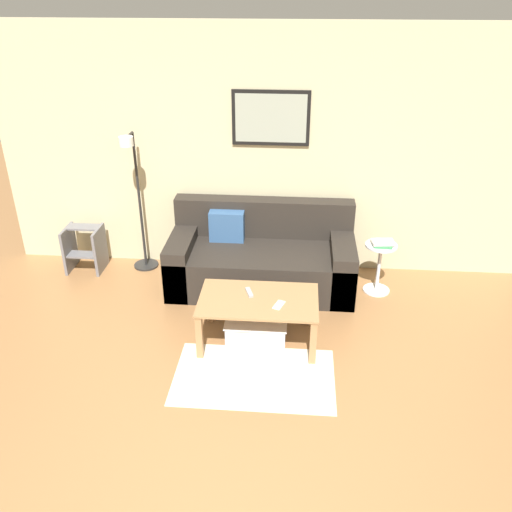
# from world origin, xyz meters

# --- Properties ---
(wall_back) EXTENTS (5.60, 0.09, 2.55)m
(wall_back) POSITION_xyz_m (0.00, 3.45, 1.28)
(wall_back) COLOR #C6BC93
(wall_back) RESTS_ON ground_plane
(area_rug) EXTENTS (1.31, 0.79, 0.01)m
(area_rug) POSITION_xyz_m (0.05, 1.48, 0.00)
(area_rug) COLOR beige
(area_rug) RESTS_ON ground_plane
(couch) EXTENTS (1.88, 0.88, 0.84)m
(couch) POSITION_xyz_m (0.00, 2.99, 0.29)
(couch) COLOR #28231E
(couch) RESTS_ON ground_plane
(coffee_table) EXTENTS (1.03, 0.62, 0.43)m
(coffee_table) POSITION_xyz_m (0.05, 1.98, 0.36)
(coffee_table) COLOR #997047
(coffee_table) RESTS_ON ground_plane
(storage_bin) EXTENTS (0.55, 0.36, 0.22)m
(storage_bin) POSITION_xyz_m (0.03, 2.00, 0.11)
(storage_bin) COLOR #B2B2B7
(storage_bin) RESTS_ON ground_plane
(floor_lamp) EXTENTS (0.27, 0.43, 1.53)m
(floor_lamp) POSITION_xyz_m (-1.32, 3.18, 0.83)
(floor_lamp) COLOR black
(floor_lamp) RESTS_ON ground_plane
(side_table) EXTENTS (0.32, 0.32, 0.53)m
(side_table) POSITION_xyz_m (1.20, 2.94, 0.32)
(side_table) COLOR white
(side_table) RESTS_ON ground_plane
(book_stack) EXTENTS (0.23, 0.18, 0.04)m
(book_stack) POSITION_xyz_m (1.21, 2.93, 0.55)
(book_stack) COLOR #387F4C
(book_stack) RESTS_ON side_table
(remote_control) EXTENTS (0.09, 0.15, 0.02)m
(remote_control) POSITION_xyz_m (-0.04, 2.07, 0.44)
(remote_control) COLOR #99999E
(remote_control) RESTS_ON coffee_table
(cell_phone) EXTENTS (0.11, 0.15, 0.01)m
(cell_phone) POSITION_xyz_m (0.23, 1.90, 0.44)
(cell_phone) COLOR silver
(cell_phone) RESTS_ON coffee_table
(step_stool) EXTENTS (0.38, 0.35, 0.49)m
(step_stool) POSITION_xyz_m (-1.95, 3.15, 0.26)
(step_stool) COLOR slate
(step_stool) RESTS_ON ground_plane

